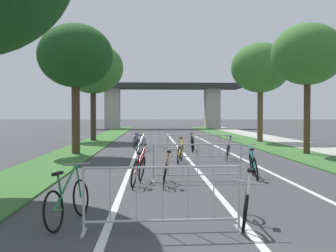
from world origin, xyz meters
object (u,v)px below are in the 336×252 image
(crowd_barrier_second, at_px, (198,162))
(bicycle_teal_2, at_px, (253,165))
(tree_right_pine_near, at_px, (260,68))
(tree_right_oak_mid, at_px, (308,55))
(bicycle_green_7, at_px, (68,201))
(bicycle_red_4, at_px, (139,170))
(bicycle_blue_6, at_px, (136,143))
(tree_left_cypress_far, at_px, (75,56))
(bicycle_purple_9, at_px, (228,150))
(crowd_barrier_third, at_px, (199,148))
(bicycle_yellow_5, at_px, (181,153))
(tree_left_oak_near, at_px, (93,68))
(crowd_barrier_nearest, at_px, (163,199))
(bicycle_silver_8, at_px, (141,144))
(bicycle_orange_3, at_px, (165,171))
(crowd_barrier_fourth, at_px, (167,140))
(bicycle_black_1, at_px, (193,144))
(bicycle_white_0, at_px, (246,204))

(crowd_barrier_second, height_order, bicycle_teal_2, crowd_barrier_second)
(tree_right_pine_near, height_order, bicycle_teal_2, tree_right_pine_near)
(tree_right_oak_mid, relative_size, bicycle_green_7, 3.49)
(bicycle_red_4, xyz_separation_m, bicycle_blue_6, (-0.47, 10.57, -0.01))
(tree_left_cypress_far, height_order, bicycle_purple_9, tree_left_cypress_far)
(crowd_barrier_third, distance_m, bicycle_yellow_5, 0.89)
(bicycle_teal_2, bearing_deg, tree_left_oak_near, 120.16)
(tree_left_cypress_far, xyz_separation_m, tree_right_pine_near, (10.85, 7.84, 0.41))
(tree_left_cypress_far, xyz_separation_m, tree_right_oak_mid, (10.74, -0.57, 0.06))
(bicycle_teal_2, height_order, bicycle_yellow_5, bicycle_yellow_5)
(tree_left_oak_near, distance_m, bicycle_teal_2, 19.05)
(bicycle_teal_2, relative_size, bicycle_green_7, 0.95)
(crowd_barrier_nearest, relative_size, bicycle_red_4, 1.49)
(bicycle_silver_8, relative_size, bicycle_purple_9, 1.01)
(crowd_barrier_second, xyz_separation_m, bicycle_purple_9, (1.88, 5.37, -0.15))
(bicycle_yellow_5, bearing_deg, bicycle_orange_3, -87.64)
(tree_right_oak_mid, relative_size, bicycle_silver_8, 3.61)
(tree_left_cypress_far, height_order, crowd_barrier_fourth, tree_left_cypress_far)
(tree_left_cypress_far, distance_m, crowd_barrier_nearest, 13.77)
(crowd_barrier_second, relative_size, bicycle_black_1, 1.47)
(tree_right_pine_near, bearing_deg, bicycle_yellow_5, -118.95)
(bicycle_red_4, bearing_deg, bicycle_orange_3, 4.52)
(bicycle_teal_2, xyz_separation_m, bicycle_yellow_5, (-1.84, 3.99, 0.01))
(bicycle_purple_9, bearing_deg, crowd_barrier_nearest, 83.24)
(crowd_barrier_second, distance_m, bicycle_red_4, 1.70)
(tree_right_oak_mid, bearing_deg, crowd_barrier_nearest, -120.33)
(tree_right_oak_mid, height_order, bicycle_green_7, tree_right_oak_mid)
(tree_right_oak_mid, height_order, bicycle_orange_3, tree_right_oak_mid)
(bicycle_white_0, bearing_deg, bicycle_yellow_5, -72.93)
(bicycle_black_1, bearing_deg, bicycle_yellow_5, 87.90)
(tree_left_cypress_far, distance_m, bicycle_white_0, 13.93)
(bicycle_purple_9, bearing_deg, bicycle_red_4, 68.39)
(crowd_barrier_second, bearing_deg, bicycle_red_4, -165.32)
(crowd_barrier_second, distance_m, bicycle_orange_3, 1.06)
(tree_left_cypress_far, relative_size, bicycle_yellow_5, 3.60)
(crowd_barrier_fourth, bearing_deg, bicycle_red_4, -96.53)
(tree_right_oak_mid, height_order, crowd_barrier_second, tree_right_oak_mid)
(bicycle_white_0, xyz_separation_m, bicycle_purple_9, (1.58, 9.84, 0.03))
(bicycle_teal_2, distance_m, bicycle_red_4, 3.44)
(bicycle_orange_3, height_order, bicycle_purple_9, bicycle_purple_9)
(crowd_barrier_nearest, height_order, bicycle_teal_2, crowd_barrier_nearest)
(bicycle_yellow_5, xyz_separation_m, bicycle_blue_6, (-1.96, 5.71, -0.01))
(bicycle_blue_6, height_order, bicycle_purple_9, bicycle_purple_9)
(tree_right_oak_mid, xyz_separation_m, bicycle_red_4, (-7.57, -7.65, -4.25))
(crowd_barrier_fourth, bearing_deg, tree_left_cypress_far, -156.18)
(crowd_barrier_third, height_order, crowd_barrier_fourth, same)
(tree_left_cypress_far, bearing_deg, bicycle_yellow_5, -35.76)
(bicycle_black_1, height_order, bicycle_orange_3, bicycle_black_1)
(tree_left_cypress_far, distance_m, bicycle_silver_8, 5.34)
(crowd_barrier_second, height_order, bicycle_green_7, crowd_barrier_second)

